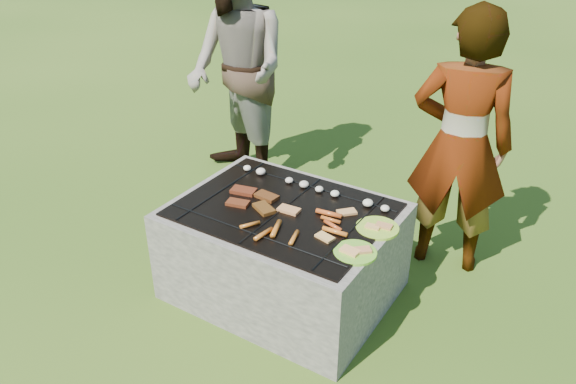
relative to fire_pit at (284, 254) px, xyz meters
The scene contains 10 objects.
lawn 0.28m from the fire_pit, ahead, with size 60.00×60.00×0.00m, color #2A4D13.
fire_pit is the anchor object (origin of this frame).
mushrooms 0.46m from the fire_pit, 85.62° to the left, with size 1.05×0.06×0.05m.
pork_slabs 0.40m from the fire_pit, behind, with size 0.40×0.26×0.02m.
sausages 0.42m from the fire_pit, 31.03° to the right, with size 0.55×0.47×0.03m.
bread_on_grate 0.40m from the fire_pit, ahead, with size 0.44×0.40×0.02m.
plate_far 0.66m from the fire_pit, 10.54° to the left, with size 0.30×0.30×0.03m.
plate_near 0.67m from the fire_pit, 17.53° to the right, with size 0.25×0.25×0.03m.
cook 1.30m from the fire_pit, 49.42° to the left, with size 0.64×0.42×1.74m, color gray.
bystander 1.76m from the fire_pit, 136.17° to the left, with size 0.95×0.74×1.95m, color gray.
Camera 1 is at (1.56, -2.41, 2.31)m, focal length 35.00 mm.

